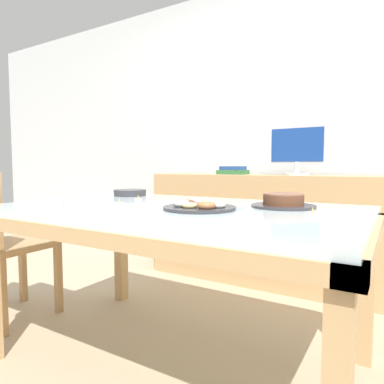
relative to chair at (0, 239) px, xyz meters
The scene contains 15 objects.
ground_plane 1.31m from the chair, ahead, with size 12.00×12.00×0.00m, color tan.
wall_back 2.33m from the chair, 57.50° to the left, with size 8.00×0.10×2.60m, color silver.
dining_table 1.21m from the chair, ahead, with size 1.72×1.06×0.78m.
chair is the anchor object (origin of this frame).
sideboard 1.95m from the chair, 52.76° to the left, with size 2.02×0.44×0.90m.
computer_monitor 2.17m from the chair, 47.83° to the left, with size 0.42×0.20×0.38m.
book_stack 1.82m from the chair, 60.99° to the left, with size 0.24×0.19×0.07m.
cake_chocolate_round 1.71m from the chair, 13.97° to the left, with size 0.30×0.30×0.07m.
pastry_platter 1.38m from the chair, ahead, with size 0.32×0.32×0.04m.
plate_stack 0.84m from the chair, 41.59° to the left, with size 0.21×0.21×0.04m.
tealight_near_cakes 0.96m from the chair, 16.02° to the left, with size 0.04×0.04×0.04m.
tealight_near_front 0.97m from the chair, ahead, with size 0.04×0.04×0.04m.
tealight_left_edge 0.84m from the chair, 10.32° to the right, with size 0.04×0.04×0.04m.
tealight_right_edge 1.02m from the chair, 20.52° to the left, with size 0.04×0.04×0.04m.
tealight_centre 1.84m from the chair, ahead, with size 0.04×0.04×0.04m.
Camera 1 is at (0.91, -1.36, 0.97)m, focal length 32.00 mm.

